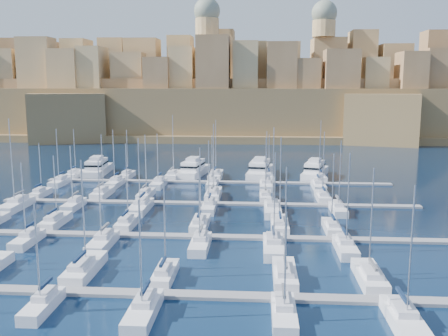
# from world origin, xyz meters

# --- Properties ---
(ground) EXTENTS (600.00, 600.00, 0.00)m
(ground) POSITION_xyz_m (0.00, 0.00, 0.00)
(ground) COLOR black
(ground) RESTS_ON ground
(pontoon_near) EXTENTS (84.00, 2.00, 0.40)m
(pontoon_near) POSITION_xyz_m (0.00, -34.00, 0.20)
(pontoon_near) COLOR slate
(pontoon_near) RESTS_ON ground
(pontoon_mid_near) EXTENTS (84.00, 2.00, 0.40)m
(pontoon_mid_near) POSITION_xyz_m (0.00, -12.00, 0.20)
(pontoon_mid_near) COLOR slate
(pontoon_mid_near) RESTS_ON ground
(pontoon_mid_far) EXTENTS (84.00, 2.00, 0.40)m
(pontoon_mid_far) POSITION_xyz_m (0.00, 10.00, 0.20)
(pontoon_mid_far) COLOR slate
(pontoon_mid_far) RESTS_ON ground
(pontoon_far) EXTENTS (84.00, 2.00, 0.40)m
(pontoon_far) POSITION_xyz_m (0.00, 32.00, 0.20)
(pontoon_far) COLOR slate
(pontoon_far) RESTS_ON ground
(sailboat_2) EXTENTS (3.00, 10.01, 14.92)m
(sailboat_2) POSITION_xyz_m (-11.84, -28.12, 0.76)
(sailboat_2) COLOR white
(sailboat_2) RESTS_ON ground
(sailboat_3) EXTENTS (2.36, 7.88, 12.76)m
(sailboat_3) POSITION_xyz_m (-1.27, -29.16, 0.72)
(sailboat_3) COLOR white
(sailboat_3) RESTS_ON ground
(sailboat_4) EXTENTS (2.83, 9.42, 14.37)m
(sailboat_4) POSITION_xyz_m (13.52, -28.41, 0.75)
(sailboat_4) COLOR white
(sailboat_4) RESTS_ON ground
(sailboat_5) EXTENTS (2.86, 9.53, 14.39)m
(sailboat_5) POSITION_xyz_m (23.83, -28.35, 0.75)
(sailboat_5) COLOR white
(sailboat_5) RESTS_ON ground
(sailboat_8) EXTENTS (2.27, 7.55, 12.27)m
(sailboat_8) POSITION_xyz_m (-12.67, -38.68, 0.72)
(sailboat_8) COLOR white
(sailboat_8) RESTS_ON ground
(sailboat_9) EXTENTS (2.67, 8.90, 12.96)m
(sailboat_9) POSITION_xyz_m (-1.62, -39.34, 0.73)
(sailboat_9) COLOR white
(sailboat_9) RESTS_ON ground
(sailboat_10) EXTENTS (2.46, 8.22, 11.87)m
(sailboat_10) POSITION_xyz_m (12.90, -39.00, 0.72)
(sailboat_10) COLOR white
(sailboat_10) RESTS_ON ground
(sailboat_11) EXTENTS (2.85, 9.49, 14.85)m
(sailboat_11) POSITION_xyz_m (24.82, -39.63, 0.75)
(sailboat_11) COLOR white
(sailboat_11) RESTS_ON ground
(sailboat_13) EXTENTS (2.69, 8.95, 12.25)m
(sailboat_13) POSITION_xyz_m (-24.44, -6.64, 0.73)
(sailboat_13) COLOR white
(sailboat_13) RESTS_ON ground
(sailboat_14) EXTENTS (2.58, 8.58, 14.42)m
(sailboat_14) POSITION_xyz_m (-11.89, -6.82, 0.74)
(sailboat_14) COLOR white
(sailboat_14) RESTS_ON ground
(sailboat_15) EXTENTS (2.69, 8.95, 13.85)m
(sailboat_15) POSITION_xyz_m (0.48, -6.64, 0.74)
(sailboat_15) COLOR white
(sailboat_15) RESTS_ON ground
(sailboat_16) EXTENTS (2.83, 9.43, 15.70)m
(sailboat_16) POSITION_xyz_m (13.79, -6.40, 0.76)
(sailboat_16) COLOR white
(sailboat_16) RESTS_ON ground
(sailboat_17) EXTENTS (2.41, 8.05, 13.11)m
(sailboat_17) POSITION_xyz_m (22.29, -7.08, 0.73)
(sailboat_17) COLOR white
(sailboat_17) RESTS_ON ground
(sailboat_19) EXTENTS (2.41, 8.03, 12.88)m
(sailboat_19) POSITION_xyz_m (-24.56, -16.91, 0.73)
(sailboat_19) COLOR white
(sailboat_19) RESTS_ON ground
(sailboat_20) EXTENTS (2.73, 9.11, 13.45)m
(sailboat_20) POSITION_xyz_m (-12.80, -17.44, 0.74)
(sailboat_20) COLOR white
(sailboat_20) RESTS_ON ground
(sailboat_21) EXTENTS (2.62, 8.72, 12.52)m
(sailboat_21) POSITION_xyz_m (1.75, -17.25, 0.73)
(sailboat_21) COLOR white
(sailboat_21) RESTS_ON ground
(sailboat_22) EXTENTS (2.95, 9.83, 14.86)m
(sailboat_22) POSITION_xyz_m (12.46, -17.80, 0.76)
(sailboat_22) COLOR white
(sailboat_22) RESTS_ON ground
(sailboat_23) EXTENTS (2.61, 8.70, 14.81)m
(sailboat_23) POSITION_xyz_m (22.78, -17.24, 0.75)
(sailboat_23) COLOR white
(sailboat_23) RESTS_ON ground
(sailboat_24) EXTENTS (2.22, 7.40, 11.82)m
(sailboat_24) POSITION_xyz_m (-36.47, 14.60, 0.71)
(sailboat_24) COLOR white
(sailboat_24) RESTS_ON ground
(sailboat_25) EXTENTS (2.85, 9.49, 13.60)m
(sailboat_25) POSITION_xyz_m (-23.25, 15.63, 0.74)
(sailboat_25) COLOR white
(sailboat_25) RESTS_ON ground
(sailboat_26) EXTENTS (2.54, 8.48, 13.67)m
(sailboat_26) POSITION_xyz_m (-13.67, 15.13, 0.74)
(sailboat_26) COLOR white
(sailboat_26) RESTS_ON ground
(sailboat_27) EXTENTS (2.99, 9.96, 15.93)m
(sailboat_27) POSITION_xyz_m (0.69, 15.86, 0.77)
(sailboat_27) COLOR white
(sailboat_27) RESTS_ON ground
(sailboat_28) EXTENTS (2.41, 8.05, 13.36)m
(sailboat_28) POSITION_xyz_m (11.70, 14.92, 0.73)
(sailboat_28) COLOR white
(sailboat_28) RESTS_ON ground
(sailboat_29) EXTENTS (2.62, 8.73, 14.53)m
(sailboat_29) POSITION_xyz_m (23.61, 15.25, 0.75)
(sailboat_29) COLOR white
(sailboat_29) RESTS_ON ground
(sailboat_30) EXTENTS (3.14, 10.46, 17.80)m
(sailboat_30) POSITION_xyz_m (-36.59, 3.90, 0.79)
(sailboat_30) COLOR white
(sailboat_30) RESTS_ON ground
(sailboat_31) EXTENTS (2.46, 8.21, 12.60)m
(sailboat_31) POSITION_xyz_m (-25.57, 5.00, 0.72)
(sailboat_31) COLOR white
(sailboat_31) RESTS_ON ground
(sailboat_32) EXTENTS (3.12, 10.40, 14.29)m
(sailboat_32) POSITION_xyz_m (-12.12, 3.93, 0.76)
(sailboat_32) COLOR white
(sailboat_32) RESTS_ON ground
(sailboat_33) EXTENTS (2.53, 8.44, 13.81)m
(sailboat_33) POSITION_xyz_m (0.88, 4.89, 0.74)
(sailboat_33) COLOR white
(sailboat_33) RESTS_ON ground
(sailboat_34) EXTENTS (3.07, 10.24, 16.44)m
(sailboat_34) POSITION_xyz_m (12.89, 4.00, 0.77)
(sailboat_34) COLOR white
(sailboat_34) RESTS_ON ground
(sailboat_35) EXTENTS (2.50, 8.33, 13.99)m
(sailboat_35) POSITION_xyz_m (25.17, 4.94, 0.74)
(sailboat_35) COLOR white
(sailboat_35) RESTS_ON ground
(sailboat_36) EXTENTS (2.59, 8.63, 12.65)m
(sailboat_36) POSITION_xyz_m (-37.37, 37.21, 0.73)
(sailboat_36) COLOR white
(sailboat_36) RESTS_ON ground
(sailboat_37) EXTENTS (2.41, 8.03, 12.56)m
(sailboat_37) POSITION_xyz_m (-23.42, 36.91, 0.72)
(sailboat_37) COLOR white
(sailboat_37) RESTS_ON ground
(sailboat_38) EXTENTS (2.83, 9.43, 16.43)m
(sailboat_38) POSITION_xyz_m (-11.67, 37.60, 0.77)
(sailboat_38) COLOR white
(sailboat_38) RESTS_ON ground
(sailboat_39) EXTENTS (3.17, 10.57, 15.19)m
(sailboat_39) POSITION_xyz_m (-0.76, 38.16, 0.77)
(sailboat_39) COLOR white
(sailboat_39) RESTS_ON ground
(sailboat_40) EXTENTS (2.54, 8.45, 11.72)m
(sailboat_40) POSITION_xyz_m (12.82, 37.12, 0.72)
(sailboat_40) COLOR white
(sailboat_40) RESTS_ON ground
(sailboat_41) EXTENTS (2.80, 9.34, 15.23)m
(sailboat_41) POSITION_xyz_m (25.59, 37.55, 0.76)
(sailboat_41) COLOR white
(sailboat_41) RESTS_ON ground
(sailboat_42) EXTENTS (2.59, 8.63, 13.82)m
(sailboat_42) POSITION_xyz_m (-37.18, 26.79, 0.74)
(sailboat_42) COLOR white
(sailboat_42) RESTS_ON ground
(sailboat_43) EXTENTS (2.64, 8.82, 13.68)m
(sailboat_43) POSITION_xyz_m (-23.65, 26.70, 0.74)
(sailboat_43) COLOR white
(sailboat_43) RESTS_ON ground
(sailboat_44) EXTENTS (2.70, 8.99, 12.85)m
(sailboat_44) POSITION_xyz_m (-13.23, 26.62, 0.73)
(sailboat_44) COLOR white
(sailboat_44) RESTS_ON ground
(sailboat_45) EXTENTS (2.41, 8.05, 12.57)m
(sailboat_45) POSITION_xyz_m (-0.55, 27.08, 0.72)
(sailboat_45) COLOR white
(sailboat_45) RESTS_ON ground
(sailboat_46) EXTENTS (2.90, 9.67, 13.66)m
(sailboat_46) POSITION_xyz_m (12.01, 26.28, 0.75)
(sailboat_46) COLOR white
(sailboat_46) RESTS_ON ground
(sailboat_47) EXTENTS (2.70, 9.00, 12.57)m
(sailboat_47) POSITION_xyz_m (24.05, 26.62, 0.73)
(sailboat_47) COLOR white
(sailboat_47) RESTS_ON ground
(motor_yacht_a) EXTENTS (5.99, 16.35, 5.25)m
(motor_yacht_a) POSITION_xyz_m (-32.69, 41.20, 1.73)
(motor_yacht_a) COLOR white
(motor_yacht_a) RESTS_ON ground
(motor_yacht_b) EXTENTS (7.20, 16.67, 5.25)m
(motor_yacht_b) POSITION_xyz_m (-6.79, 41.25, 1.73)
(motor_yacht_b) COLOR white
(motor_yacht_b) RESTS_ON ground
(motor_yacht_c) EXTENTS (7.30, 18.07, 5.25)m
(motor_yacht_c) POSITION_xyz_m (10.62, 41.94, 1.73)
(motor_yacht_c) COLOR white
(motor_yacht_c) RESTS_ON ground
(motor_yacht_d) EXTENTS (8.75, 16.43, 5.25)m
(motor_yacht_d) POSITION_xyz_m (24.77, 41.07, 1.73)
(motor_yacht_d) COLOR white
(motor_yacht_d) RESTS_ON ground
(fortified_city) EXTENTS (460.00, 108.95, 59.52)m
(fortified_city) POSITION_xyz_m (-0.19, 155.26, 14.74)
(fortified_city) COLOR brown
(fortified_city) RESTS_ON ground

